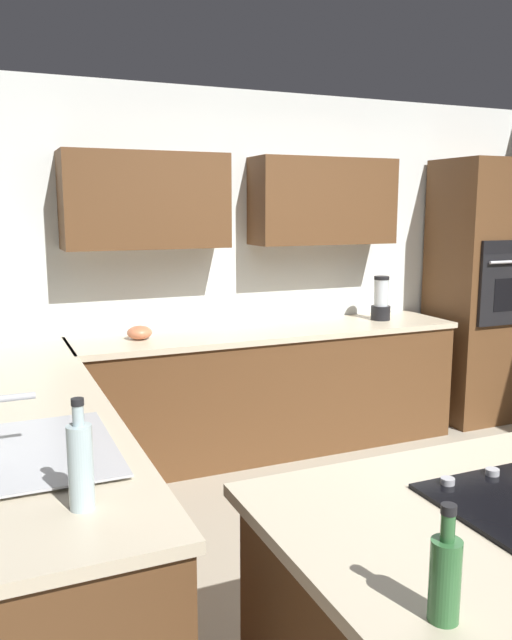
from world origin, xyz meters
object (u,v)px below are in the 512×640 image
wall_oven (484,292)px  sink_unit (45,449)px  dish_soap_bottle (80,464)px  oil_bottle (445,576)px  blender (381,301)px  mixing_bowl (140,333)px

wall_oven → sink_unit: bearing=26.5°
sink_unit → wall_oven: bearing=-153.5°
dish_soap_bottle → oil_bottle: dish_soap_bottle is taller
blender → oil_bottle: (1.99, 3.17, -0.04)m
mixing_bowl → dish_soap_bottle: size_ratio=0.50×
wall_oven → blender: bearing=-1.6°
wall_oven → mixing_bowl: wall_oven is taller
blender → oil_bottle: blender is taller
sink_unit → oil_bottle: 1.48m
sink_unit → mixing_bowl: (-0.78, -1.86, 0.03)m
wall_oven → oil_bottle: bearing=46.4°
sink_unit → oil_bottle: bearing=117.6°
blender → mixing_bowl: 1.90m
wall_oven → sink_unit: (3.68, 1.84, -0.16)m
sink_unit → mixing_bowl: bearing=-112.7°
blender → dish_soap_bottle: (2.62, 2.34, -0.01)m
blender → dish_soap_bottle: 3.52m
wall_oven → dish_soap_bottle: 4.30m
blender → oil_bottle: bearing=57.9°
sink_unit → oil_bottle: size_ratio=2.68×
blender → mixing_bowl: size_ratio=2.06×
blender → dish_soap_bottle: bearing=41.8°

